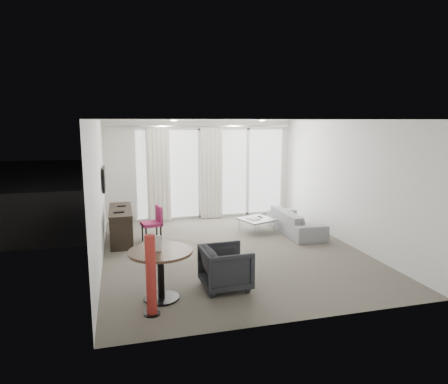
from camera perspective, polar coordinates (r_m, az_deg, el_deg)
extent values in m
cube|color=#59544A|center=(8.15, 1.09, -8.36)|extent=(5.00, 6.00, 0.00)
cube|color=white|center=(7.73, 1.16, 10.25)|extent=(5.00, 6.00, 0.00)
cube|color=silver|center=(7.55, -17.45, -0.13)|extent=(0.00, 6.00, 2.60)
cube|color=silver|center=(8.85, 16.90, 1.34)|extent=(0.00, 6.00, 2.60)
cube|color=silver|center=(5.08, 10.50, -4.67)|extent=(5.00, 0.00, 2.60)
cylinder|color=#FFE0B2|center=(9.11, -7.21, 10.09)|extent=(0.12, 0.12, 0.02)
cylinder|color=#FFE0B2|center=(9.62, 5.47, 10.12)|extent=(0.12, 0.12, 0.02)
cylinder|color=maroon|center=(5.50, -10.39, -11.65)|extent=(0.26, 0.26, 1.11)
imported|color=black|center=(6.31, 0.25, -10.74)|extent=(0.76, 0.74, 0.67)
imported|color=gray|center=(9.48, 10.22, -4.17)|extent=(0.72, 1.84, 0.54)
cube|color=#4D4D50|center=(12.46, -3.27, -2.15)|extent=(5.60, 3.00, 0.12)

